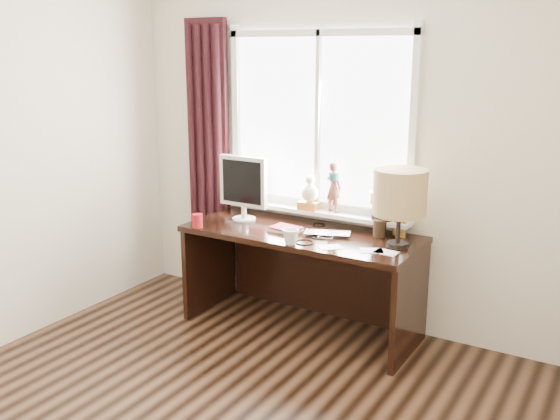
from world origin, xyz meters
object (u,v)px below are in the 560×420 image
Objects in this scene: red_cup at (197,221)px; table_lamp at (400,193)px; desk at (307,260)px; laptop at (328,234)px; monitor at (243,184)px; mug at (290,236)px.

table_lamp is (1.42, 0.31, 0.31)m from red_cup.
desk is 3.27× the size of table_lamp.
laptop is 0.62× the size of table_lamp.
laptop is at bearing -23.12° from desk.
monitor is 1.25m from table_lamp.
mug is at bearing -29.48° from monitor.
mug is (-0.12, -0.31, 0.04)m from laptop.
table_lamp is at bearing -6.59° from desk.
laptop is 0.65× the size of monitor.
laptop is 0.34m from mug.
red_cup is 0.45m from monitor.
monitor is at bearing 178.59° from table_lamp.
table_lamp is at bearing -1.41° from monitor.
red_cup is 0.20× the size of table_lamp.
desk is 0.94m from table_lamp.
monitor is (-0.53, -0.05, 0.52)m from desk.
mug is 0.07× the size of desk.
laptop is at bearing -179.37° from table_lamp.
table_lamp is at bearing 12.50° from red_cup.
mug is 0.21× the size of table_lamp.
desk is (0.70, 0.40, -0.29)m from red_cup.
mug is 0.73m from monitor.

